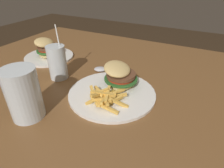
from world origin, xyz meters
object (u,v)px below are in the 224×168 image
(meal_plate_near, at_px, (115,85))
(beer_glass, at_px, (24,95))
(spoon, at_px, (102,69))
(juice_glass, at_px, (58,64))
(meal_plate_far, at_px, (48,51))

(meal_plate_near, distance_m, beer_glass, 0.30)
(beer_glass, bearing_deg, spoon, -7.51)
(beer_glass, distance_m, spoon, 0.37)
(beer_glass, relative_size, spoon, 0.94)
(juice_glass, bearing_deg, meal_plate_far, 54.48)
(meal_plate_near, xyz_separation_m, juice_glass, (-0.01, 0.25, 0.03))
(meal_plate_near, distance_m, meal_plate_far, 0.45)
(meal_plate_near, relative_size, juice_glass, 1.46)
(meal_plate_far, bearing_deg, meal_plate_near, -105.56)
(meal_plate_near, bearing_deg, juice_glass, 92.72)
(spoon, bearing_deg, meal_plate_far, -22.80)
(beer_glass, height_order, meal_plate_far, beer_glass)
(juice_glass, height_order, meal_plate_far, juice_glass)
(meal_plate_near, height_order, juice_glass, juice_glass)
(meal_plate_near, height_order, beer_glass, beer_glass)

